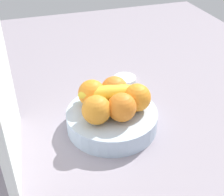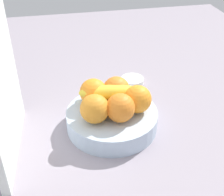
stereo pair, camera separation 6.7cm
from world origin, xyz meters
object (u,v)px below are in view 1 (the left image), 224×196
orange_front_right (137,98)px  cutting_board (1,88)px  fruit_bowl (112,119)px  banana_bunch (112,95)px  orange_center (114,90)px  orange_back_left (92,93)px  orange_front_left (122,107)px  jar_lid (125,80)px  orange_back_right (96,110)px

orange_front_right → cutting_board: (-2.14, 29.84, 9.78)cm
orange_front_right → fruit_bowl: bearing=81.6°
banana_bunch → cutting_board: bearing=102.8°
orange_center → orange_back_left: (0.13, 5.74, 0.00)cm
orange_front_left → orange_center: bearing=-4.7°
fruit_bowl → cutting_board: 28.60cm
orange_front_left → orange_back_left: (7.92, 5.09, 0.00)cm
cutting_board → jar_lid: bearing=-52.8°
orange_center → jar_lid: bearing=-29.2°
banana_bunch → jar_lid: banana_bunch is taller
orange_front_left → jar_lid: size_ratio=0.97×
banana_bunch → orange_front_left: bearing=-175.2°
orange_front_left → orange_center: (7.80, -0.64, 0.00)cm
orange_front_left → orange_back_left: same height
banana_bunch → fruit_bowl: bearing=163.8°
cutting_board → jar_lid: 44.66cm
orange_front_right → cutting_board: size_ratio=0.19×
orange_front_left → orange_center: same height
cutting_board → jar_lid: cutting_board is taller
banana_bunch → orange_back_right: bearing=134.5°
fruit_bowl → orange_front_right: 8.47cm
jar_lid → fruit_bowl: bearing=151.8°
orange_center → cutting_board: 28.39cm
fruit_bowl → orange_front_right: (-0.90, -6.07, 5.83)cm
orange_center → cutting_board: bearing=105.8°
cutting_board → orange_front_left: bearing=-87.6°
orange_front_left → jar_lid: bearing=-21.8°
orange_front_left → orange_front_right: size_ratio=1.00×
banana_bunch → cutting_board: (-5.56, 24.50, 10.13)cm
orange_front_right → banana_bunch: size_ratio=0.40×
orange_center → jar_lid: (15.58, -8.70, -7.36)cm
fruit_bowl → cutting_board: bearing=97.3°
orange_front_right → orange_back_left: 11.22cm
fruit_bowl → jar_lid: size_ratio=3.20×
fruit_bowl → orange_back_left: (4.32, 3.85, 5.83)cm
orange_back_right → orange_back_left: bearing=-6.3°
banana_bunch → orange_center: bearing=-34.4°
orange_back_left → cutting_board: size_ratio=0.19×
orange_back_left → jar_lid: 22.39cm
fruit_bowl → orange_back_right: (-2.77, 4.64, 5.83)cm
fruit_bowl → orange_front_left: size_ratio=3.29×
fruit_bowl → orange_front_right: size_ratio=3.29×
fruit_bowl → orange_center: orange_center is taller
cutting_board → orange_front_right: bearing=-82.2°
orange_back_left → orange_back_right: same height
orange_back_right → cutting_board: (-0.28, 19.13, 9.78)cm
banana_bunch → orange_back_left: bearing=68.5°
orange_front_left → cutting_board: 26.86cm
orange_center → orange_back_right: same height
fruit_bowl → orange_back_left: bearing=41.7°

